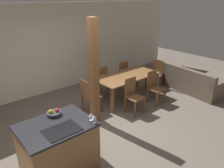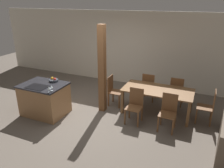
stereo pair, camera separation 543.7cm
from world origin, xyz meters
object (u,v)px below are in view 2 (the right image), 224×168
(kitchen_island, at_px, (45,99))
(wine_glass_near, at_px, (49,88))
(fruit_bowl, at_px, (54,80))
(dining_chair_near_left, at_px, (135,105))
(timber_post, at_px, (102,70))
(dining_table, at_px, (158,92))
(dining_chair_far_right, at_px, (177,91))
(dining_chair_head_end, at_px, (114,90))
(wine_glass_middle, at_px, (51,87))
(dining_chair_foot_end, at_px, (208,106))
(dining_chair_near_right, at_px, (168,111))
(dining_chair_far_left, at_px, (149,87))

(kitchen_island, xyz_separation_m, wine_glass_near, (0.52, -0.38, 0.56))
(fruit_bowl, bearing_deg, wine_glass_near, -60.03)
(dining_chair_near_left, height_order, timber_post, timber_post)
(wine_glass_near, xyz_separation_m, dining_table, (2.37, 1.68, -0.37))
(dining_chair_far_right, height_order, dining_chair_head_end, same)
(dining_chair_far_right, height_order, timber_post, timber_post)
(wine_glass_middle, relative_size, dining_table, 0.08)
(fruit_bowl, bearing_deg, kitchen_island, -112.59)
(wine_glass_middle, height_order, dining_chair_head_end, wine_glass_middle)
(wine_glass_near, relative_size, dining_chair_far_right, 0.16)
(fruit_bowl, height_order, dining_chair_foot_end, fruit_bowl)
(timber_post, bearing_deg, dining_table, 17.37)
(wine_glass_middle, relative_size, dining_chair_near_left, 0.16)
(kitchen_island, xyz_separation_m, timber_post, (1.40, 0.84, 0.79))
(wine_glass_middle, bearing_deg, dining_chair_far_right, 39.27)
(dining_chair_near_left, bearing_deg, dining_chair_near_right, 0.00)
(dining_table, xyz_separation_m, timber_post, (-1.49, -0.47, 0.60))
(kitchen_island, xyz_separation_m, dining_chair_far_left, (2.46, 2.00, 0.03))
(dining_chair_near_left, bearing_deg, wine_glass_near, -153.11)
(dining_chair_foot_end, bearing_deg, wine_glass_middle, -66.79)
(kitchen_island, bearing_deg, dining_chair_far_right, 31.08)
(fruit_bowl, bearing_deg, dining_chair_far_left, 36.06)
(dining_chair_far_right, height_order, dining_chair_foot_end, same)
(dining_chair_far_left, relative_size, timber_post, 0.37)
(dining_chair_near_left, relative_size, timber_post, 0.37)
(dining_chair_near_left, distance_m, dining_chair_foot_end, 1.90)
(wine_glass_near, distance_m, dining_chair_far_right, 3.72)
(dining_chair_far_left, height_order, dining_chair_far_right, same)
(dining_chair_near_left, bearing_deg, timber_post, 167.44)
(dining_table, height_order, dining_chair_head_end, dining_chair_head_end)
(kitchen_island, bearing_deg, dining_chair_foot_end, 17.12)
(fruit_bowl, bearing_deg, dining_table, 19.84)
(kitchen_island, bearing_deg, fruit_bowl, 67.41)
(dining_table, bearing_deg, kitchen_island, -155.76)
(timber_post, bearing_deg, wine_glass_near, -125.85)
(dining_chair_near_left, distance_m, dining_chair_far_right, 1.65)
(dining_chair_near_left, distance_m, dining_chair_near_right, 0.86)
(wine_glass_middle, distance_m, dining_chair_head_end, 1.97)
(wine_glass_near, bearing_deg, kitchen_island, 143.86)
(dining_chair_far_left, bearing_deg, fruit_bowl, 36.06)
(dining_table, relative_size, timber_post, 0.78)
(kitchen_island, xyz_separation_m, dining_chair_foot_end, (4.23, 1.30, 0.03))
(fruit_bowl, height_order, wine_glass_middle, wine_glass_middle)
(dining_chair_far_right, distance_m, dining_chair_head_end, 1.90)
(dining_chair_head_end, bearing_deg, dining_chair_near_left, -127.78)
(kitchen_island, xyz_separation_m, dining_table, (2.89, 1.30, 0.19))
(fruit_bowl, xyz_separation_m, wine_glass_near, (0.40, -0.69, 0.07))
(dining_chair_foot_end, bearing_deg, dining_chair_far_left, -111.63)
(dining_chair_head_end, bearing_deg, wine_glass_middle, 146.98)
(kitchen_island, xyz_separation_m, dining_chair_far_right, (3.32, 2.00, 0.03))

